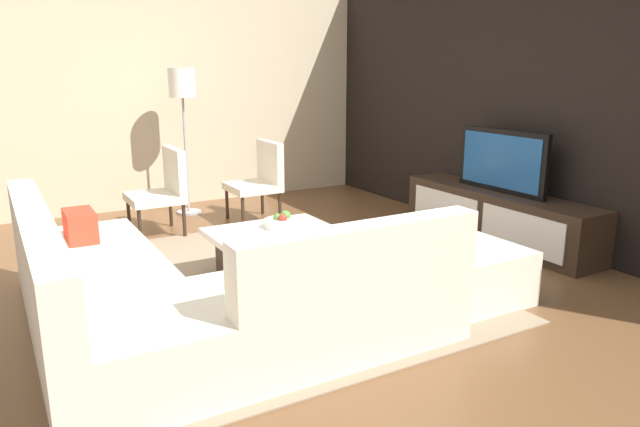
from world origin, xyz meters
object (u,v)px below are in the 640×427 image
Objects in this scene: sectional_couch at (184,295)px; accent_chair_near at (164,186)px; media_console at (497,217)px; television at (502,161)px; coffee_table at (280,256)px; fruit_bowl at (282,222)px; floor_lamp at (182,93)px; accent_chair_far at (260,176)px; ottoman at (469,273)px.

sectional_couch is 2.86× the size of accent_chair_near.
media_console is 0.55m from television.
coffee_table is 0.31m from fruit_bowl.
floor_lamp reaches higher than television.
television is 1.05× the size of coffee_table.
floor_lamp reaches higher than sectional_couch.
media_console is 3.63m from floor_lamp.
sectional_couch is at bearing -80.81° from media_console.
television is at bearing 39.10° from accent_chair_far.
media_console is at bearing 40.69° from floor_lamp.
fruit_bowl is at bearing -97.30° from television.
sectional_couch is 1.16m from coffee_table.
accent_chair_near is 0.53× the size of floor_lamp.
television is 1.21× the size of accent_chair_near.
accent_chair_near is (-2.44, 0.55, 0.20)m from sectional_couch.
accent_chair_near reaches higher than sectional_couch.
ottoman is 1.55m from fruit_bowl.
accent_chair_near is at bearing 167.24° from sectional_couch.
accent_chair_far reaches higher than media_console.
television is at bearing 87.51° from coffee_table.
ottoman is at bearing 78.20° from sectional_couch.
fruit_bowl reaches higher than media_console.
television is 2.55m from accent_chair_far.
coffee_table is (-0.10, -2.30, -0.05)m from media_console.
fruit_bowl is (-1.23, -0.91, 0.23)m from ottoman.
ottoman is at bearing 44.26° from coffee_table.
ottoman is (0.42, 1.99, -0.09)m from sectional_couch.
accent_chair_near reaches higher than media_console.
floor_lamp is at bearing 179.02° from coffee_table.
coffee_table is (-0.10, -2.30, -0.60)m from television.
sectional_couch is (0.53, -3.27, -0.51)m from television.
floor_lamp is at bearing -139.31° from media_console.
media_console is at bearing 47.41° from accent_chair_near.
ottoman is at bearing 5.83° from accent_chair_far.
floor_lamp is at bearing -178.52° from fruit_bowl.
accent_chair_far is (0.70, 0.61, -0.89)m from floor_lamp.
coffee_table is 3.57× the size of fruit_bowl.
accent_chair_near is (-1.91, -2.72, 0.24)m from media_console.
television is at bearing 82.70° from fruit_bowl.
television is 0.42× the size of sectional_couch.
coffee_table is 1.96m from accent_chair_far.
media_console is 2.47× the size of accent_chair_far.
accent_chair_far is at bearing 83.15° from accent_chair_near.
sectional_couch is 1.51× the size of floor_lamp.
media_console is 7.68× the size of fruit_bowl.
fruit_bowl is (-0.81, 1.08, 0.14)m from sectional_couch.
sectional_couch is at bearing -17.87° from floor_lamp.
fruit_bowl is (-0.18, 0.10, 0.22)m from coffee_table.
coffee_table is 2.78m from floor_lamp.
accent_chair_near is 3.21m from ottoman.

